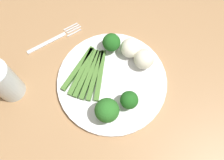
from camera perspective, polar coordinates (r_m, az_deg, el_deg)
The scene contains 11 objects.
ground_plane at distance 1.43m, azimuth 1.31°, elevation -11.33°, with size 6.00×6.00×0.02m, color gray.
dining_table at distance 0.77m, azimuth 2.37°, elevation -2.47°, with size 1.26×0.95×0.77m.
plate at distance 0.66m, azimuth -0.00°, elevation -0.40°, with size 0.29×0.29×0.01m, color white.
asparagus_bundle at distance 0.66m, azimuth -5.38°, elevation 1.63°, with size 0.13×0.16×0.01m.
broccoli_front at distance 0.59m, azimuth -1.16°, elevation -6.98°, with size 0.06×0.06×0.07m.
broccoli_left at distance 0.60m, azimuth 3.94°, elevation -4.61°, with size 0.04×0.04×0.06m.
broccoli_back at distance 0.66m, azimuth -0.12°, elevation 8.55°, with size 0.05×0.05×0.06m.
cauliflower_front_left at distance 0.65m, azimuth 7.28°, elevation 4.76°, with size 0.05×0.05×0.05m, color silver.
cauliflower_right at distance 0.67m, azimuth 4.18°, elevation 7.33°, with size 0.05×0.05×0.05m, color white.
fork at distance 0.74m, azimuth -12.94°, elevation 9.14°, with size 0.05×0.17×0.00m.
water_glass at distance 0.65m, azimuth -23.52°, elevation -0.35°, with size 0.07×0.07×0.13m, color silver.
Camera 1 is at (0.16, -0.20, 1.40)m, focal length 40.01 mm.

